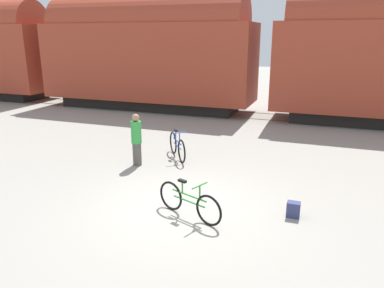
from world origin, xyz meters
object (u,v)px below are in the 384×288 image
bicycle_green (189,202)px  person_in_green (136,140)px  bicycle_blue (177,146)px  freight_train (265,52)px  backpack (293,209)px

bicycle_green → person_in_green: (-2.64, 2.62, 0.44)m
bicycle_blue → person_in_green: 1.42m
freight_train → person_in_green: size_ratio=30.27×
backpack → bicycle_green: bearing=-159.5°
backpack → person_in_green: bearing=158.9°
bicycle_green → bicycle_blue: size_ratio=1.20×
person_in_green → backpack: size_ratio=4.61×
freight_train → bicycle_blue: (-1.41, -7.27, -2.64)m
bicycle_blue → backpack: (3.87, -2.87, -0.22)m
freight_train → bicycle_green: bearing=-88.1°
freight_train → backpack: size_ratio=139.66×
freight_train → backpack: freight_train is taller
bicycle_green → person_in_green: bearing=135.3°
person_in_green → bicycle_blue: bearing=75.5°
freight_train → person_in_green: bearing=-105.4°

